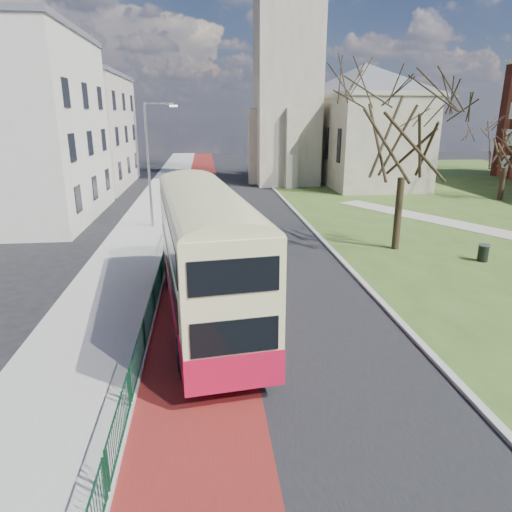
{
  "coord_description": "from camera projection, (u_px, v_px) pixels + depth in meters",
  "views": [
    {
      "loc": [
        -0.82,
        -12.6,
        7.33
      ],
      "look_at": [
        1.05,
        4.49,
        2.0
      ],
      "focal_mm": 32.0,
      "sensor_mm": 36.0,
      "label": 1
    }
  ],
  "objects": [
    {
      "name": "ground",
      "position": [
        238.0,
        361.0,
        14.22
      ],
      "size": [
        160.0,
        160.0,
        0.0
      ],
      "primitive_type": "plane",
      "color": "black",
      "rests_on": "ground"
    },
    {
      "name": "road_carriageway",
      "position": [
        239.0,
        219.0,
        33.37
      ],
      "size": [
        9.0,
        120.0,
        0.01
      ],
      "primitive_type": "cube",
      "color": "black",
      "rests_on": "ground"
    },
    {
      "name": "bus_lane",
      "position": [
        202.0,
        220.0,
        33.09
      ],
      "size": [
        3.4,
        120.0,
        0.01
      ],
      "primitive_type": "cube",
      "color": "#591414",
      "rests_on": "ground"
    },
    {
      "name": "pavement_west",
      "position": [
        149.0,
        221.0,
        32.67
      ],
      "size": [
        4.0,
        120.0,
        0.12
      ],
      "primitive_type": "cube",
      "color": "gray",
      "rests_on": "ground"
    },
    {
      "name": "kerb_west",
      "position": [
        177.0,
        220.0,
        32.88
      ],
      "size": [
        0.25,
        120.0,
        0.13
      ],
      "primitive_type": "cube",
      "color": "#999993",
      "rests_on": "ground"
    },
    {
      "name": "kerb_east",
      "position": [
        296.0,
        212.0,
        35.73
      ],
      "size": [
        0.25,
        80.0,
        0.13
      ],
      "primitive_type": "cube",
      "color": "#999993",
      "rests_on": "ground"
    },
    {
      "name": "pedestrian_railing",
      "position": [
        154.0,
        299.0,
        17.55
      ],
      "size": [
        0.07,
        24.0,
        1.12
      ],
      "color": "#0E3D24",
      "rests_on": "ground"
    },
    {
      "name": "gothic_church",
      "position": [
        330.0,
        57.0,
        47.72
      ],
      "size": [
        16.38,
        18.0,
        40.0
      ],
      "color": "gray",
      "rests_on": "ground"
    },
    {
      "name": "street_block_near",
      "position": [
        14.0,
        127.0,
        31.73
      ],
      "size": [
        10.3,
        14.3,
        13.0
      ],
      "color": "beige",
      "rests_on": "ground"
    },
    {
      "name": "street_block_far",
      "position": [
        76.0,
        131.0,
        47.14
      ],
      "size": [
        10.3,
        16.3,
        11.5
      ],
      "color": "#B6AB9A",
      "rests_on": "ground"
    },
    {
      "name": "streetlamp",
      "position": [
        150.0,
        159.0,
        29.5
      ],
      "size": [
        2.13,
        0.18,
        8.0
      ],
      "color": "gray",
      "rests_on": "pavement_west"
    },
    {
      "name": "bus",
      "position": [
        205.0,
        250.0,
        16.35
      ],
      "size": [
        4.01,
        11.55,
        4.73
      ],
      "rotation": [
        0.0,
        0.0,
        0.13
      ],
      "color": "#AC0F2C",
      "rests_on": "ground"
    },
    {
      "name": "winter_tree_near",
      "position": [
        407.0,
        117.0,
        23.88
      ],
      "size": [
        7.37,
        7.37,
        10.37
      ],
      "rotation": [
        0.0,
        0.0,
        -0.05
      ],
      "color": "black",
      "rests_on": "grass_green"
    },
    {
      "name": "winter_tree_far",
      "position": [
        509.0,
        142.0,
        39.54
      ],
      "size": [
        5.76,
        5.76,
        7.33
      ],
      "rotation": [
        0.0,
        0.0,
        0.17
      ],
      "color": "#312218",
      "rests_on": "grass_green"
    },
    {
      "name": "litter_bin",
      "position": [
        483.0,
        253.0,
        23.63
      ],
      "size": [
        0.62,
        0.62,
        0.9
      ],
      "rotation": [
        0.0,
        0.0,
        -0.11
      ],
      "color": "black",
      "rests_on": "grass_green"
    }
  ]
}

